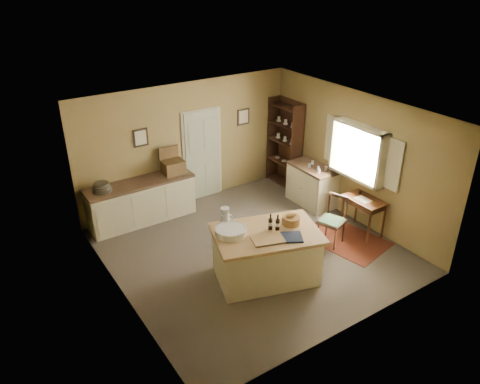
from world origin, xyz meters
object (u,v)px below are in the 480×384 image
at_px(desk_chair, 332,222).
at_px(right_cabinet, 312,185).
at_px(writing_desk, 364,204).
at_px(work_island, 265,254).
at_px(sideboard, 142,200).
at_px(shelving_unit, 286,143).

xyz_separation_m(desk_chair, right_cabinet, (0.78, 1.46, -0.02)).
height_order(writing_desk, right_cabinet, right_cabinet).
relative_size(work_island, sideboard, 0.90).
distance_m(work_island, desk_chair, 1.70).
height_order(sideboard, desk_chair, sideboard).
xyz_separation_m(desk_chair, shelving_unit, (0.93, 2.61, 0.56)).
relative_size(writing_desk, desk_chair, 0.85).
relative_size(writing_desk, shelving_unit, 0.39).
distance_m(work_island, sideboard, 3.15).
xyz_separation_m(right_cabinet, shelving_unit, (0.15, 1.15, 0.58)).
bearing_deg(writing_desk, desk_chair, 175.54).
relative_size(sideboard, right_cabinet, 1.99).
xyz_separation_m(writing_desk, desk_chair, (-0.78, 0.06, -0.18)).
height_order(sideboard, right_cabinet, sideboard).
xyz_separation_m(writing_desk, shelving_unit, (0.15, 2.68, 0.38)).
bearing_deg(desk_chair, shelving_unit, 50.19).
xyz_separation_m(sideboard, desk_chair, (2.68, -2.81, -0.00)).
bearing_deg(writing_desk, right_cabinet, 90.01).
bearing_deg(desk_chair, writing_desk, -24.59).
xyz_separation_m(work_island, right_cabinet, (2.47, 1.64, -0.02)).
height_order(work_island, sideboard, work_island).
relative_size(desk_chair, right_cabinet, 0.85).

